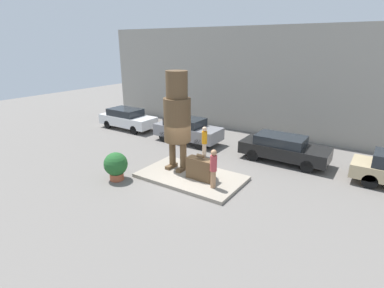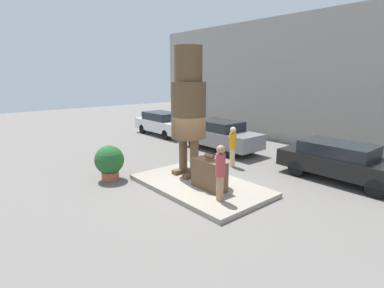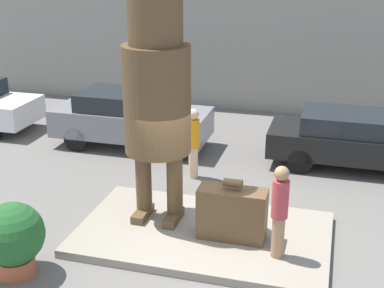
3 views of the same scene
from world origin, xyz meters
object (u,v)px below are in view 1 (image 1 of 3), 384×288
object	(u,v)px
parked_car_white	(127,118)
parked_car_grey	(187,129)
tourist	(213,167)
giant_suitcase	(200,169)
worker_hivis	(204,141)
planter_pot	(116,165)
statue_figure	(177,114)
parked_car_black	(283,148)

from	to	relation	value
parked_car_white	parked_car_grey	bearing A→B (deg)	-1.53
tourist	parked_car_grey	bearing A→B (deg)	133.96
giant_suitcase	worker_hivis	xyz separation A→B (m)	(-1.60, 2.96, 0.31)
tourist	worker_hivis	size ratio (longest dim) A/B	0.99
parked_car_grey	planter_pot	bearing A→B (deg)	-85.90
tourist	parked_car_white	world-z (taller)	tourist
statue_figure	giant_suitcase	size ratio (longest dim) A/B	3.71
parked_car_black	planter_pot	xyz separation A→B (m)	(-5.91, -6.80, -0.04)
parked_car_black	statue_figure	bearing A→B (deg)	-132.90
tourist	parked_car_white	size ratio (longest dim) A/B	0.40
statue_figure	tourist	bearing A→B (deg)	-18.57
tourist	parked_car_white	xyz separation A→B (m)	(-10.64, 5.27, -0.33)
worker_hivis	parked_car_black	bearing A→B (deg)	24.30
planter_pot	worker_hivis	world-z (taller)	worker_hivis
tourist	giant_suitcase	bearing A→B (deg)	155.13
planter_pot	worker_hivis	distance (m)	5.35
statue_figure	giant_suitcase	xyz separation A→B (m)	(1.64, -0.43, -2.36)
giant_suitcase	worker_hivis	bearing A→B (deg)	118.39
parked_car_grey	planter_pot	size ratio (longest dim) A/B	3.25
tourist	worker_hivis	world-z (taller)	tourist
tourist	parked_car_grey	distance (m)	7.12
parked_car_black	worker_hivis	bearing A→B (deg)	-155.70
parked_car_black	worker_hivis	size ratio (longest dim) A/B	2.61
planter_pot	worker_hivis	xyz separation A→B (m)	(1.91, 5.00, 0.24)
parked_car_grey	worker_hivis	distance (m)	2.94
parked_car_white	tourist	bearing A→B (deg)	-26.36
parked_car_black	giant_suitcase	bearing A→B (deg)	-116.69
worker_hivis	giant_suitcase	bearing A→B (deg)	-61.61
parked_car_grey	tourist	bearing A→B (deg)	-46.04
parked_car_black	planter_pot	world-z (taller)	parked_car_black
giant_suitcase	parked_car_black	distance (m)	5.34
parked_car_white	planter_pot	xyz separation A→B (m)	(6.18, -6.87, -0.06)
parked_car_grey	parked_car_black	world-z (taller)	parked_car_grey
parked_car_grey	worker_hivis	world-z (taller)	worker_hivis
tourist	parked_car_grey	xyz separation A→B (m)	(-4.94, 5.12, -0.28)
tourist	planter_pot	bearing A→B (deg)	-160.32
statue_figure	parked_car_black	distance (m)	6.34
parked_car_black	worker_hivis	distance (m)	4.39
parked_car_grey	worker_hivis	size ratio (longest dim) A/B	2.48
worker_hivis	planter_pot	bearing A→B (deg)	-110.90
statue_figure	worker_hivis	size ratio (longest dim) A/B	2.71
parked_car_white	statue_figure	bearing A→B (deg)	-28.67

